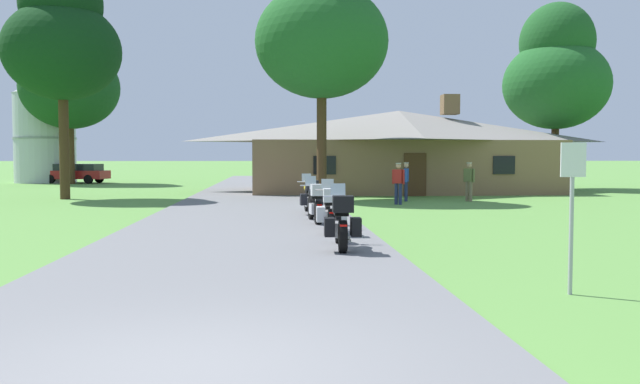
# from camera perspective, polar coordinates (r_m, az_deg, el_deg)

# --- Properties ---
(ground_plane) EXTENTS (500.00, 500.00, 0.00)m
(ground_plane) POSITION_cam_1_polar(r_m,az_deg,el_deg) (25.77, -5.70, -1.23)
(ground_plane) COLOR #56893D
(asphalt_driveway) EXTENTS (6.40, 80.00, 0.06)m
(asphalt_driveway) POSITION_cam_1_polar(r_m,az_deg,el_deg) (23.77, -5.84, -1.52)
(asphalt_driveway) COLOR slate
(asphalt_driveway) RESTS_ON ground
(motorcycle_blue_nearest_to_camera) EXTENTS (0.74, 2.08, 1.30)m
(motorcycle_blue_nearest_to_camera) POSITION_cam_1_polar(r_m,az_deg,el_deg) (13.32, 1.86, -2.65)
(motorcycle_blue_nearest_to_camera) COLOR black
(motorcycle_blue_nearest_to_camera) RESTS_ON asphalt_driveway
(motorcycle_orange_second_in_row) EXTENTS (0.73, 2.08, 1.30)m
(motorcycle_orange_second_in_row) POSITION_cam_1_polar(r_m,az_deg,el_deg) (16.14, 0.90, -1.64)
(motorcycle_orange_second_in_row) COLOR black
(motorcycle_orange_second_in_row) RESTS_ON asphalt_driveway
(motorcycle_black_third_in_row) EXTENTS (0.67, 2.08, 1.30)m
(motorcycle_black_third_in_row) POSITION_cam_1_polar(r_m,az_deg,el_deg) (18.72, -0.41, -0.95)
(motorcycle_black_third_in_row) COLOR black
(motorcycle_black_third_in_row) RESTS_ON asphalt_driveway
(motorcycle_yellow_farthest_in_row) EXTENTS (0.79, 2.08, 1.30)m
(motorcycle_yellow_farthest_in_row) POSITION_cam_1_polar(r_m,az_deg,el_deg) (21.52, -0.88, -0.45)
(motorcycle_yellow_farthest_in_row) COLOR black
(motorcycle_yellow_farthest_in_row) RESTS_ON asphalt_driveway
(stone_lodge) EXTENTS (16.84, 8.98, 5.36)m
(stone_lodge) POSITION_cam_1_polar(r_m,az_deg,el_deg) (36.56, 6.87, 3.65)
(stone_lodge) COLOR brown
(stone_lodge) RESTS_ON ground
(bystander_olive_shirt_near_lodge) EXTENTS (0.40, 0.44, 1.69)m
(bystander_olive_shirt_near_lodge) POSITION_cam_1_polar(r_m,az_deg,el_deg) (29.03, 12.84, 1.07)
(bystander_olive_shirt_near_lodge) COLOR #75664C
(bystander_olive_shirt_near_lodge) RESTS_ON ground
(bystander_blue_shirt_beside_signpost) EXTENTS (0.29, 0.54, 1.69)m
(bystander_blue_shirt_beside_signpost) POSITION_cam_1_polar(r_m,az_deg,el_deg) (28.59, 7.50, 1.09)
(bystander_blue_shirt_beside_signpost) COLOR navy
(bystander_blue_shirt_beside_signpost) RESTS_ON ground
(bystander_red_shirt_by_tree) EXTENTS (0.46, 0.39, 1.69)m
(bystander_red_shirt_by_tree) POSITION_cam_1_polar(r_m,az_deg,el_deg) (26.58, 6.83, 0.95)
(bystander_red_shirt_by_tree) COLOR navy
(bystander_red_shirt_by_tree) RESTS_ON ground
(metal_signpost_roadside) EXTENTS (0.36, 0.06, 2.14)m
(metal_signpost_roadside) POSITION_cam_1_polar(r_m,az_deg,el_deg) (9.81, 21.08, -0.58)
(metal_signpost_roadside) COLOR #9EA0A5
(metal_signpost_roadside) RESTS_ON ground
(tree_left_far) EXTENTS (6.78, 6.78, 12.01)m
(tree_left_far) POSITION_cam_1_polar(r_m,az_deg,el_deg) (49.54, -20.95, 9.42)
(tree_left_far) COLOR #422D19
(tree_left_far) RESTS_ON ground
(tree_left_near) EXTENTS (5.20, 5.20, 10.72)m
(tree_left_near) POSITION_cam_1_polar(r_m,az_deg,el_deg) (32.37, -21.54, 12.40)
(tree_left_near) COLOR #422D19
(tree_left_near) RESTS_ON ground
(tree_right_of_lodge) EXTENTS (6.17, 6.17, 10.96)m
(tree_right_of_lodge) POSITION_cam_1_polar(r_m,az_deg,el_deg) (41.62, 19.88, 9.78)
(tree_right_of_lodge) COLOR #422D19
(tree_right_of_lodge) RESTS_ON ground
(tree_by_lodge_front) EXTENTS (5.92, 5.92, 11.63)m
(tree_by_lodge_front) POSITION_cam_1_polar(r_m,az_deg,el_deg) (29.93, 0.14, 14.27)
(tree_by_lodge_front) COLOR #422D19
(tree_by_lodge_front) RESTS_ON ground
(metal_silo_distant) EXTENTS (4.46, 4.46, 7.64)m
(metal_silo_distant) POSITION_cam_1_polar(r_m,az_deg,el_deg) (52.74, -22.82, 4.92)
(metal_silo_distant) COLOR #B2B7BC
(metal_silo_distant) RESTS_ON ground
(parked_red_suv_far_left) EXTENTS (4.87, 2.68, 1.40)m
(parked_red_suv_far_left) POSITION_cam_1_polar(r_m,az_deg,el_deg) (50.69, -20.47, 1.60)
(parked_red_suv_far_left) COLOR maroon
(parked_red_suv_far_left) RESTS_ON ground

